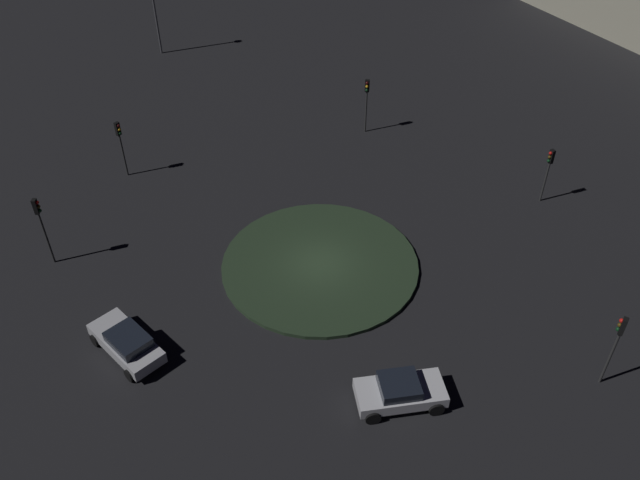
# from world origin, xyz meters

# --- Properties ---
(ground_plane) EXTENTS (118.43, 118.43, 0.00)m
(ground_plane) POSITION_xyz_m (0.00, 0.00, 0.00)
(ground_plane) COLOR black
(roundabout_island) EXTENTS (11.03, 11.03, 0.22)m
(roundabout_island) POSITION_xyz_m (0.00, 0.00, 0.11)
(roundabout_island) COLOR #263823
(roundabout_island) RESTS_ON ground_plane
(car_silver) EXTENTS (4.35, 2.18, 1.46)m
(car_silver) POSITION_xyz_m (2.79, 10.91, 0.76)
(car_silver) COLOR silver
(car_silver) RESTS_ON ground_plane
(car_white) EXTENTS (3.97, 4.26, 1.44)m
(car_white) POSITION_xyz_m (-8.79, 4.52, 0.75)
(car_white) COLOR white
(car_white) RESTS_ON ground_plane
(traffic_light_east) EXTENTS (0.37, 0.32, 3.97)m
(traffic_light_east) POSITION_xyz_m (15.58, 1.72, 2.83)
(traffic_light_east) COLOR #2D2D2D
(traffic_light_east) RESTS_ON ground_plane
(traffic_light_southwest) EXTENTS (0.36, 0.39, 3.75)m
(traffic_light_southwest) POSITION_xyz_m (-6.35, -13.85, 2.68)
(traffic_light_southwest) COLOR #2D2D2D
(traffic_light_southwest) RESTS_ON ground_plane
(traffic_light_northeast) EXTENTS (0.39, 0.38, 4.38)m
(traffic_light_northeast) POSITION_xyz_m (11.48, 9.69, 3.11)
(traffic_light_northeast) COLOR #2D2D2D
(traffic_light_northeast) RESTS_ON ground_plane
(traffic_light_southeast) EXTENTS (0.37, 0.40, 4.11)m
(traffic_light_southeast) POSITION_xyz_m (7.24, -13.16, 2.92)
(traffic_light_southeast) COLOR #2D2D2D
(traffic_light_southeast) RESTS_ON ground_plane
(traffic_light_west) EXTENTS (0.38, 0.33, 4.26)m
(traffic_light_west) POSITION_xyz_m (-15.15, -2.64, 3.03)
(traffic_light_west) COLOR #2D2D2D
(traffic_light_west) RESTS_ON ground_plane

